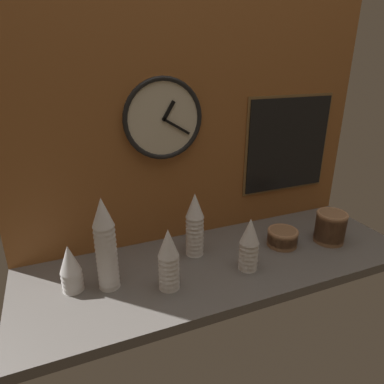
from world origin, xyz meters
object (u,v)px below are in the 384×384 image
object	(u,v)px
menu_board	(288,145)
cup_stack_center_left	(169,259)
cup_stack_left	(105,244)
bowl_stack_right	(282,236)
bowl_stack_far_right	(330,227)
wall_clock	(163,119)
cup_stack_center	(195,224)
cup_stack_center_right	(249,244)
cup_stack_far_left	(70,268)

from	to	relation	value
menu_board	cup_stack_center_left	bearing A→B (deg)	-155.02
cup_stack_left	bowl_stack_right	size ratio (longest dim) A/B	2.60
cup_stack_center_left	bowl_stack_far_right	size ratio (longest dim) A/B	1.68
bowl_stack_right	wall_clock	world-z (taller)	wall_clock
cup_stack_center	cup_stack_center_left	distance (cm)	24.63
cup_stack_center_left	cup_stack_left	xyz separation A→B (cm)	(-19.87, 8.70, 5.67)
bowl_stack_right	menu_board	bearing A→B (deg)	55.08
cup_stack_center_right	cup_stack_left	world-z (taller)	cup_stack_left
cup_stack_far_left	cup_stack_center	bearing A→B (deg)	6.60
cup_stack_center_right	bowl_stack_far_right	distance (cm)	45.03
cup_stack_center_right	cup_stack_far_left	size ratio (longest dim) A/B	1.21
cup_stack_center_left	cup_stack_far_left	bearing A→B (deg)	159.93
cup_stack_left	bowl_stack_far_right	distance (cm)	97.61
cup_stack_center_left	bowl_stack_far_right	bearing A→B (deg)	3.11
wall_clock	bowl_stack_right	bearing A→B (deg)	-26.76
cup_stack_center	menu_board	size ratio (longest dim) A/B	0.59
bowl_stack_far_right	cup_stack_center_right	bearing A→B (deg)	-174.21
bowl_stack_right	cup_stack_left	bearing A→B (deg)	-179.17
cup_stack_center_left	menu_board	bearing A→B (deg)	24.98
bowl_stack_far_right	menu_board	size ratio (longest dim) A/B	0.30
cup_stack_center	bowl_stack_right	distance (cm)	40.32
wall_clock	cup_stack_center	bearing A→B (deg)	-64.68
cup_stack_center_right	bowl_stack_far_right	world-z (taller)	cup_stack_center_right
cup_stack_left	wall_clock	size ratio (longest dim) A/B	1.07
cup_stack_center_right	cup_stack_center	bearing A→B (deg)	130.47
cup_stack_center_left	bowl_stack_right	bearing A→B (deg)	9.98
cup_stack_far_left	wall_clock	distance (cm)	65.64
wall_clock	cup_stack_left	bearing A→B (deg)	-141.13
cup_stack_center_left	menu_board	world-z (taller)	menu_board
cup_stack_left	bowl_stack_right	world-z (taller)	cup_stack_left
cup_stack_center_left	cup_stack_left	size ratio (longest dim) A/B	0.68
cup_stack_center_right	cup_stack_center	distance (cm)	23.62
cup_stack_center_right	bowl_stack_right	bearing A→B (deg)	23.63
cup_stack_far_left	bowl_stack_right	bearing A→B (deg)	-1.30
bowl_stack_far_right	wall_clock	distance (cm)	86.94
cup_stack_far_left	cup_stack_left	bearing A→B (deg)	-13.99
bowl_stack_right	bowl_stack_far_right	size ratio (longest dim) A/B	0.95
cup_stack_center	bowl_stack_right	world-z (taller)	cup_stack_center
cup_stack_center_right	cup_stack_left	size ratio (longest dim) A/B	0.62
cup_stack_center	wall_clock	xyz separation A→B (cm)	(-7.22, 15.27, 40.92)
cup_stack_center_left	cup_stack_far_left	xyz separation A→B (cm)	(-32.23, 11.77, -2.83)
cup_stack_left	bowl_stack_far_right	size ratio (longest dim) A/B	2.48
cup_stack_left	menu_board	size ratio (longest dim) A/B	0.75
cup_stack_center	bowl_stack_far_right	bearing A→B (deg)	-12.54
wall_clock	menu_board	bearing A→B (deg)	0.82
cup_stack_center_right	cup_stack_far_left	world-z (taller)	cup_stack_center_right
wall_clock	cup_stack_center_right	bearing A→B (deg)	-55.87
cup_stack_center_left	menu_board	size ratio (longest dim) A/B	0.51
cup_stack_center	cup_stack_center_right	bearing A→B (deg)	-49.53
cup_stack_center	cup_stack_far_left	bearing A→B (deg)	-173.40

